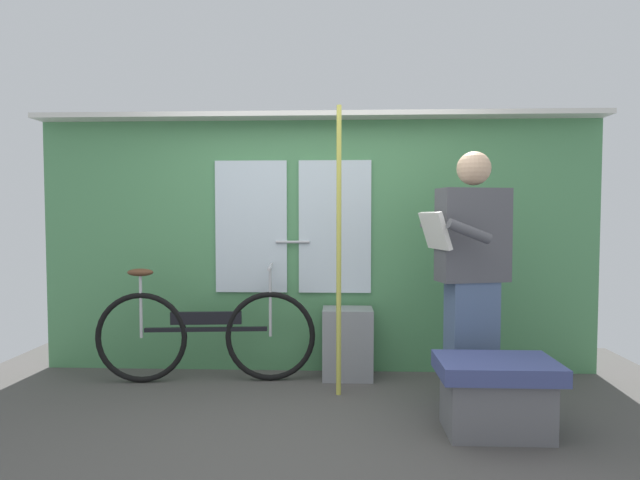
{
  "coord_description": "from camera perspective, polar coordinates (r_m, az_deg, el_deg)",
  "views": [
    {
      "loc": [
        0.19,
        -3.04,
        1.31
      ],
      "look_at": [
        0.05,
        0.5,
        1.14
      ],
      "focal_mm": 28.45,
      "sensor_mm": 36.0,
      "label": 1
    }
  ],
  "objects": [
    {
      "name": "ground_plane",
      "position": [
        3.32,
        -1.33,
        -20.85
      ],
      "size": [
        5.64,
        4.04,
        0.04
      ],
      "primitive_type": "cube",
      "color": "#474442"
    },
    {
      "name": "train_door_wall",
      "position": [
        4.26,
        -0.43,
        0.2
      ],
      "size": [
        4.64,
        0.28,
        2.14
      ],
      "color": "#4C8C56",
      "rests_on": "ground_plane"
    },
    {
      "name": "bicycle_near_door",
      "position": [
        4.15,
        -12.78,
        -10.27
      ],
      "size": [
        1.72,
        0.44,
        0.92
      ],
      "rotation": [
        0.0,
        0.0,
        0.09
      ],
      "color": "black",
      "rests_on": "ground_plane"
    },
    {
      "name": "passenger_reading_newspaper",
      "position": [
        3.66,
        16.64,
        -3.38
      ],
      "size": [
        0.62,
        0.56,
        1.75
      ],
      "rotation": [
        0.0,
        0.0,
        3.37
      ],
      "color": "slate",
      "rests_on": "ground_plane"
    },
    {
      "name": "trash_bin_by_wall",
      "position": [
        4.17,
        3.12,
        -11.52
      ],
      "size": [
        0.4,
        0.28,
        0.57
      ],
      "primitive_type": "cube",
      "color": "gray",
      "rests_on": "ground_plane"
    },
    {
      "name": "handrail_pole",
      "position": [
        3.67,
        2.13,
        -1.32
      ],
      "size": [
        0.04,
        0.04,
        2.1
      ],
      "primitive_type": "cylinder",
      "color": "#C6C14C",
      "rests_on": "ground_plane"
    },
    {
      "name": "bench_seat_corner",
      "position": [
        3.35,
        19.19,
        -16.04
      ],
      "size": [
        0.7,
        0.44,
        0.45
      ],
      "color": "#3D477F",
      "rests_on": "ground_plane"
    }
  ]
}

